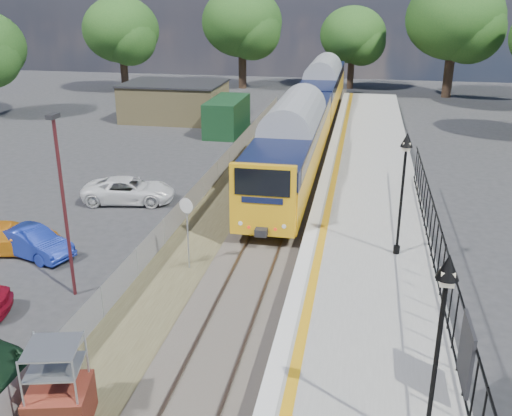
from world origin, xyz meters
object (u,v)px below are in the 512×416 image
(car_white, at_px, (129,190))
(victorian_lamp_south, at_px, (443,311))
(victorian_lamp_north, at_px, (404,166))
(car_blue, at_px, (32,242))
(train, at_px, (312,106))
(speed_sign, at_px, (187,221))
(brick_plinth, at_px, (58,388))
(car_yellow, at_px, (8,238))
(carpark_lamp, at_px, (63,196))

(car_white, bearing_deg, victorian_lamp_south, -149.15)
(victorian_lamp_north, xyz_separation_m, car_blue, (-14.38, -1.05, -3.70))
(train, relative_size, speed_sign, 13.89)
(brick_plinth, xyz_separation_m, car_blue, (-6.04, 8.76, -0.51))
(speed_sign, distance_m, car_white, 8.69)
(train, bearing_deg, victorian_lamp_north, -76.16)
(speed_sign, height_order, car_yellow, speed_sign)
(car_yellow, bearing_deg, train, -38.88)
(victorian_lamp_south, distance_m, train, 32.04)
(speed_sign, relative_size, car_yellow, 0.69)
(train, distance_m, carpark_lamp, 25.89)
(carpark_lamp, xyz_separation_m, car_blue, (-3.17, 2.62, -3.12))
(train, xyz_separation_m, speed_sign, (-2.50, -22.54, -0.33))
(carpark_lamp, xyz_separation_m, car_white, (-1.84, 9.42, -3.08))
(car_white, bearing_deg, brick_plinth, -172.40)
(victorian_lamp_north, distance_m, car_yellow, 16.04)
(victorian_lamp_north, xyz_separation_m, car_white, (-13.06, 5.75, -3.66))
(brick_plinth, bearing_deg, train, 84.44)
(victorian_lamp_north, xyz_separation_m, car_yellow, (-15.59, -0.86, -3.68))
(car_blue, height_order, car_white, car_white)
(victorian_lamp_south, relative_size, car_white, 1.00)
(brick_plinth, height_order, carpark_lamp, carpark_lamp)
(train, height_order, carpark_lamp, carpark_lamp)
(brick_plinth, height_order, car_white, brick_plinth)
(train, xyz_separation_m, car_yellow, (-10.29, -22.37, -1.72))
(speed_sign, bearing_deg, brick_plinth, -75.37)
(carpark_lamp, distance_m, car_white, 10.08)
(speed_sign, bearing_deg, carpark_lamp, -124.15)
(victorian_lamp_north, height_order, car_white, victorian_lamp_north)
(brick_plinth, distance_m, car_white, 16.27)
(victorian_lamp_south, relative_size, brick_plinth, 1.99)
(brick_plinth, distance_m, car_yellow, 11.53)
(victorian_lamp_south, xyz_separation_m, speed_sign, (-8.00, 8.97, -2.28))
(brick_plinth, xyz_separation_m, speed_sign, (0.55, 8.78, 0.90))
(victorian_lamp_south, xyz_separation_m, brick_plinth, (-8.55, 0.19, -3.19))
(victorian_lamp_south, bearing_deg, car_blue, 148.46)
(brick_plinth, height_order, speed_sign, speed_sign)
(brick_plinth, distance_m, car_blue, 10.65)
(speed_sign, height_order, car_blue, speed_sign)
(victorian_lamp_north, distance_m, car_blue, 14.89)
(train, bearing_deg, carpark_lamp, -103.22)
(train, xyz_separation_m, brick_plinth, (-3.05, -31.32, -1.23))
(victorian_lamp_north, bearing_deg, speed_sign, -172.45)
(carpark_lamp, relative_size, car_blue, 1.77)
(carpark_lamp, relative_size, car_white, 1.40)
(car_white, bearing_deg, car_yellow, 149.79)
(speed_sign, bearing_deg, car_blue, -161.64)
(train, xyz_separation_m, car_white, (-7.76, -15.75, -1.70))
(car_blue, bearing_deg, train, -3.83)
(speed_sign, relative_size, carpark_lamp, 0.46)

